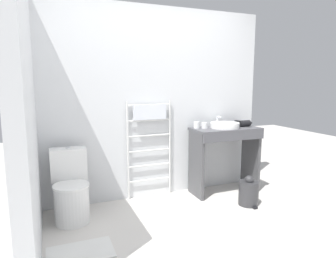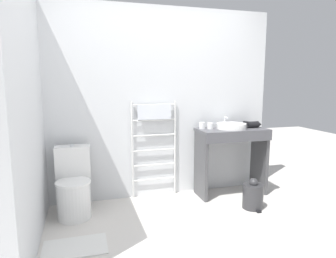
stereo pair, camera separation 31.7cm
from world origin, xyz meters
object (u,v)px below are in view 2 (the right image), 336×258
Objects in this scene: toilet at (74,187)px; sink_basin at (231,126)px; hair_dryer at (253,124)px; towel_radiator at (154,129)px; cup_near_edge at (210,126)px; cup_near_wall at (202,125)px; trash_bin at (253,195)px.

toilet is 2.00× the size of sink_basin.
sink_basin is 1.80× the size of hair_dryer.
sink_basin is (0.97, -0.19, 0.03)m from towel_radiator.
cup_near_edge is (0.70, -0.14, 0.03)m from towel_radiator.
cup_near_edge is (0.09, -0.04, -0.00)m from cup_near_wall.
cup_near_edge is at bearing -11.18° from towel_radiator.
towel_radiator is at bearing 168.77° from sink_basin.
towel_radiator reaches higher than cup_near_edge.
hair_dryer is (0.59, -0.04, 0.00)m from cup_near_edge.
cup_near_edge is 0.37× the size of hair_dryer.
trash_bin is at bearing -10.98° from toilet.
cup_near_wall reaches higher than sink_basin.
towel_radiator is at bearing 16.84° from toilet.
toilet is at bearing -172.72° from cup_near_wall.
toilet is 8.96× the size of cup_near_wall.
toilet is 3.62× the size of hair_dryer.
trash_bin is (2.00, -0.39, -0.17)m from toilet.
sink_basin is 4.47× the size of cup_near_wall.
toilet is at bearing -177.08° from hair_dryer.
cup_near_wall is at bearing 172.60° from hair_dryer.
towel_radiator is 3.25× the size of sink_basin.
sink_basin is 1.04× the size of trash_bin.
hair_dryer reaches higher than trash_bin.
hair_dryer is 0.58× the size of trash_bin.
towel_radiator is 5.87× the size of hair_dryer.
sink_basin is at bearing -15.14° from cup_near_wall.
towel_radiator is at bearing 171.14° from cup_near_wall.
cup_near_edge reaches higher than trash_bin.
trash_bin is (0.04, -0.50, -0.75)m from sink_basin.
hair_dryer reaches higher than cup_near_edge.
trash_bin is at bearing -55.67° from cup_near_wall.
cup_near_edge is at bearing 5.43° from toilet.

